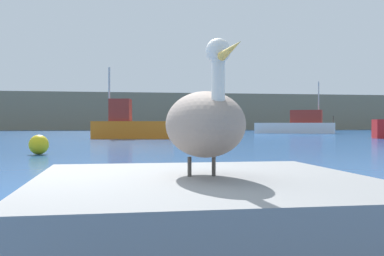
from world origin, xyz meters
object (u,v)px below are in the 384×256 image
Objects in this scene: fishing_boat_white at (298,125)px; mooring_buoy at (39,145)px; fishing_boat_orange at (130,126)px; pelican at (204,123)px.

fishing_boat_white is 13.14× the size of mooring_buoy.
fishing_boat_white is 1.50× the size of fishing_boat_orange.
pelican is 2.32× the size of mooring_buoy.
fishing_boat_white reaches higher than pelican.
fishing_boat_orange is at bearing 77.44° from mooring_buoy.
fishing_boat_white reaches higher than fishing_boat_orange.
pelican is 45.16m from fishing_boat_white.
mooring_buoy is (-20.74, -29.79, -0.53)m from fishing_boat_white.
fishing_boat_orange is at bearing -112.22° from fishing_boat_white.
pelican is at bearing 99.69° from fishing_boat_orange.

